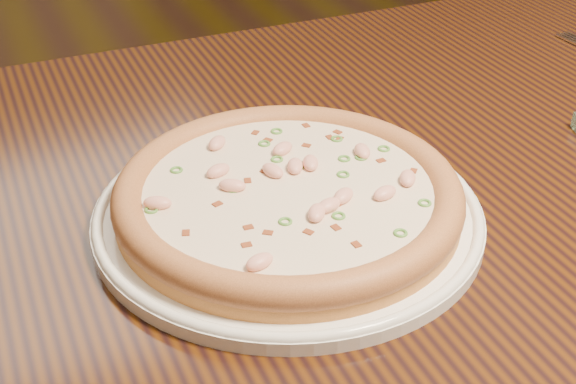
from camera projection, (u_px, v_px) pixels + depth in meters
name	position (u px, v px, depth m)	size (l,w,h in m)	color
ground	(212.00, 349.00, 1.64)	(9.00, 9.00, 0.00)	black
hero_table	(374.00, 248.00, 0.84)	(1.20, 0.80, 0.75)	black
plate	(288.00, 212.00, 0.71)	(0.34, 0.34, 0.02)	white
pizza	(288.00, 195.00, 0.70)	(0.31, 0.31, 0.03)	#D2833B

